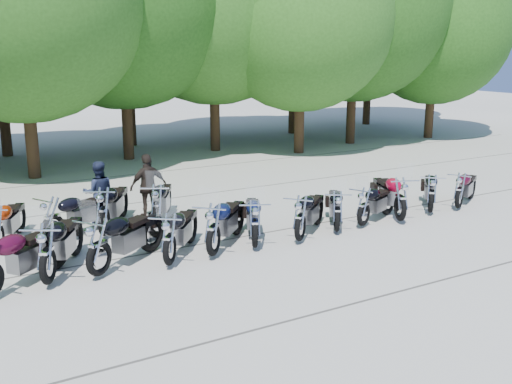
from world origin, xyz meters
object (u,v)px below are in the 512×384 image
motorcycle_11 (460,189)px  motorcycle_15 (157,205)px  motorcycle_8 (364,205)px  motorcycle_9 (401,198)px  motorcycle_3 (169,238)px  rider_2 (148,186)px  motorcycle_14 (103,210)px  motorcycle_2 (98,245)px  motorcycle_5 (255,222)px  motorcycle_13 (52,217)px  motorcycle_1 (47,252)px  rider_1 (99,192)px  motorcycle_7 (337,210)px  motorcycle_6 (300,217)px  motorcycle_10 (432,192)px  motorcycle_4 (213,228)px

motorcycle_11 → motorcycle_15: size_ratio=0.91×
motorcycle_8 → motorcycle_9: size_ratio=0.86×
motorcycle_3 → rider_2: rider_2 is taller
motorcycle_14 → motorcycle_2: bearing=103.0°
motorcycle_5 → motorcycle_9: bearing=-153.6°
motorcycle_11 → motorcycle_8: bearing=60.5°
motorcycle_2 → motorcycle_14: (0.84, 2.56, -0.01)m
motorcycle_13 → motorcycle_14: size_ratio=0.90×
motorcycle_1 → motorcycle_9: motorcycle_1 is taller
motorcycle_1 → motorcycle_8: 7.90m
motorcycle_2 → motorcycle_11: 10.42m
motorcycle_3 → rider_1: size_ratio=1.41×
motorcycle_8 → motorcycle_2: bearing=66.2°
motorcycle_3 → motorcycle_9: motorcycle_9 is taller
motorcycle_8 → motorcycle_15: (-4.71, 2.47, 0.07)m
motorcycle_7 → motorcycle_14: 5.77m
motorcycle_8 → motorcycle_6: bearing=71.5°
motorcycle_7 → motorcycle_13: motorcycle_13 is taller
motorcycle_9 → motorcycle_11: motorcycle_9 is taller
motorcycle_1 → motorcycle_10: motorcycle_1 is taller
motorcycle_13 → rider_1: (1.44, 1.14, 0.19)m
motorcycle_3 → motorcycle_15: 2.75m
motorcycle_9 → rider_1: size_ratio=1.48×
rider_2 → motorcycle_9: bearing=142.0°
motorcycle_14 → motorcycle_5: bearing=168.1°
motorcycle_2 → motorcycle_10: size_ratio=1.12×
motorcycle_8 → rider_1: size_ratio=1.27×
motorcycle_3 → motorcycle_5: (2.14, 0.10, -0.01)m
motorcycle_10 → rider_2: 7.84m
motorcycle_1 → motorcycle_4: 3.52m
motorcycle_7 → motorcycle_9: size_ratio=0.88×
motorcycle_5 → motorcycle_14: motorcycle_14 is taller
motorcycle_1 → motorcycle_6: bearing=-153.0°
motorcycle_15 → motorcycle_13: bearing=24.0°
motorcycle_3 → rider_2: (0.95, 3.85, 0.22)m
motorcycle_13 → motorcycle_14: bearing=-128.2°
motorcycle_10 → rider_2: size_ratio=1.28×
motorcycle_2 → rider_1: 4.08m
motorcycle_6 → motorcycle_10: (4.57, 0.25, -0.02)m
motorcycle_1 → motorcycle_9: (9.02, -0.17, -0.02)m
motorcycle_11 → motorcycle_1: bearing=60.8°
motorcycle_7 → motorcycle_9: (2.03, -0.09, 0.08)m
motorcycle_8 → motorcycle_15: size_ratio=0.89×
motorcycle_6 → motorcycle_10: motorcycle_6 is taller
motorcycle_1 → motorcycle_13: 2.79m
motorcycle_1 → motorcycle_13: motorcycle_1 is taller
motorcycle_8 → motorcycle_15: 5.32m
motorcycle_3 → motorcycle_5: motorcycle_3 is taller
motorcycle_6 → motorcycle_1: bearing=47.4°
motorcycle_11 → rider_2: 8.81m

